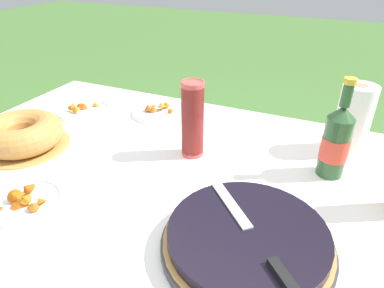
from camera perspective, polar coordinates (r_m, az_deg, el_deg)
name	(u,v)px	position (r m, az deg, el deg)	size (l,w,h in m)	color
garden_table	(163,195)	(1.08, -4.91, -8.52)	(1.67, 1.16, 0.77)	brown
tablecloth	(162,181)	(1.05, -5.04, -6.18)	(1.68, 1.17, 0.10)	white
berry_tart	(247,240)	(0.81, 9.18, -15.47)	(0.39, 0.39, 0.06)	#38383D
serving_knife	(255,237)	(0.77, 10.45, -15.03)	(0.28, 0.29, 0.01)	silver
bundt_cake	(22,134)	(1.30, -26.46, 1.52)	(0.30, 0.30, 0.10)	tan
cup_stack	(193,120)	(1.09, 0.09, 4.04)	(0.07, 0.07, 0.25)	#E04C47
cider_bottle_green	(336,142)	(1.08, 22.86, 0.37)	(0.08, 0.08, 0.30)	#2D562D
snack_plate_near	(83,110)	(1.52, -17.74, 5.44)	(0.22, 0.22, 0.05)	white
snack_plate_left	(160,111)	(1.44, -5.31, 5.49)	(0.24, 0.24, 0.05)	white
snack_plate_right	(22,202)	(1.03, -26.41, -8.58)	(0.21, 0.21, 0.06)	white
paper_towel_roll	(353,119)	(1.24, 25.29, 3.76)	(0.11, 0.11, 0.23)	white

